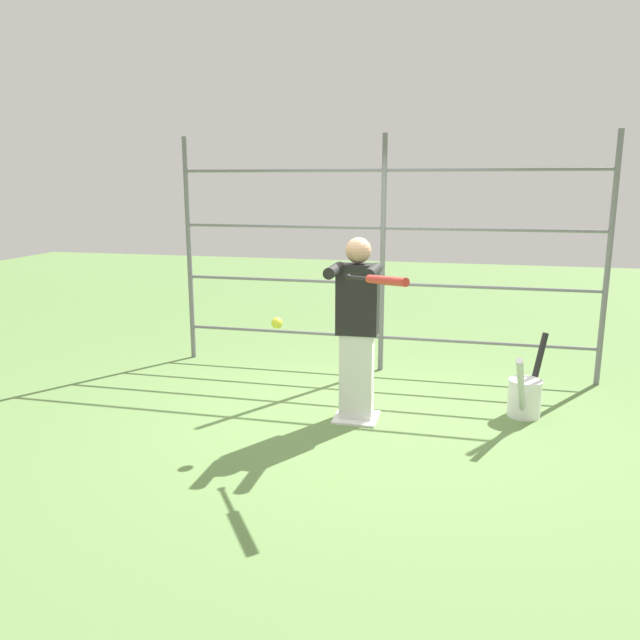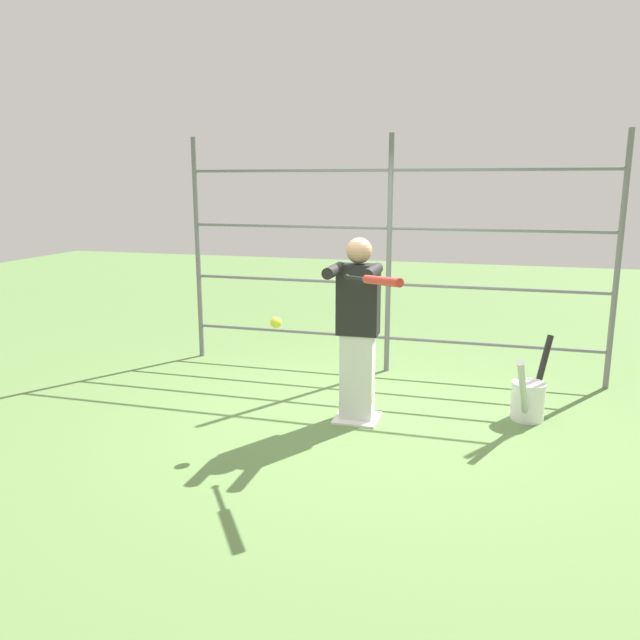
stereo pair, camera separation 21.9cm
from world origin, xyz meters
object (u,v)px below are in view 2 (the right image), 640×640
(batter, at_px, (358,324))
(baseball_bat_swinging, at_px, (377,280))
(softball_in_flight, at_px, (276,323))
(bat_bucket, at_px, (528,398))

(batter, bearing_deg, baseball_bat_swinging, 111.26)
(baseball_bat_swinging, xyz_separation_m, softball_in_flight, (0.92, -0.32, -0.45))
(batter, relative_size, baseball_bat_swinging, 2.38)
(softball_in_flight, relative_size, bat_bucket, 0.10)
(batter, bearing_deg, bat_bucket, -164.18)
(batter, xyz_separation_m, baseball_bat_swinging, (-0.33, 0.84, 0.54))
(batter, xyz_separation_m, softball_in_flight, (0.59, 0.52, 0.09))
(softball_in_flight, bearing_deg, baseball_bat_swinging, 160.70)
(batter, height_order, bat_bucket, batter)
(softball_in_flight, xyz_separation_m, bat_bucket, (-2.12, -0.95, -0.79))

